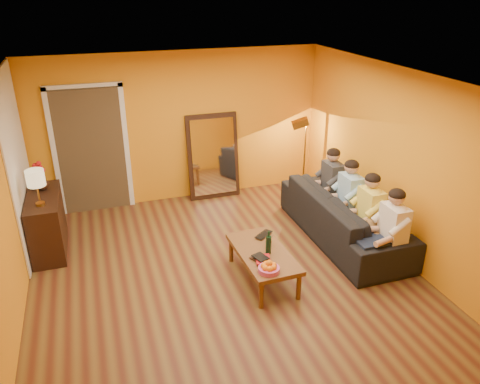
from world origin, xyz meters
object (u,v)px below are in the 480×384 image
object	(u,v)px
person_mid_right	(349,198)
person_far_right	(332,184)
person_mid_left	(370,214)
laptop	(266,236)
coffee_table	(263,265)
dog	(374,245)
wine_bottle	(268,242)
sofa	(344,216)
tumbler	(268,242)
vase	(41,183)
floor_lamp	(304,158)
table_lamp	(37,188)
sideboard	(47,223)
person_far_left	(393,232)
mirror_frame	(213,156)

from	to	relation	value
person_mid_right	person_far_right	bearing A→B (deg)	90.00
person_mid_left	person_far_right	world-z (taller)	same
laptop	person_mid_right	bearing A→B (deg)	-21.95
coffee_table	dog	bearing A→B (deg)	-10.03
person_mid_left	wine_bottle	bearing A→B (deg)	-171.66
sofa	wine_bottle	distance (m)	1.66
dog	wine_bottle	xyz separation A→B (m)	(-1.48, 0.17, 0.22)
sofa	laptop	size ratio (longest dim) A/B	8.50
sofa	tumbler	distance (m)	1.52
person_mid_left	vase	world-z (taller)	person_mid_left
floor_lamp	wine_bottle	bearing A→B (deg)	-105.14
table_lamp	laptop	distance (m)	3.13
tumbler	vase	size ratio (longest dim) A/B	0.47
laptop	vase	xyz separation A→B (m)	(-2.87, 1.60, 0.52)
dog	sideboard	bearing A→B (deg)	166.80
sideboard	coffee_table	xyz separation A→B (m)	(2.69, -1.70, -0.21)
sofa	person_mid_left	bearing A→B (deg)	-163.89
vase	coffee_table	bearing A→B (deg)	-35.97
sideboard	person_mid_right	xyz separation A→B (m)	(4.37, -0.96, 0.18)
person_far_right	person_mid_right	bearing A→B (deg)	-90.00
person_mid_right	tumbler	size ratio (longest dim) A/B	12.24
person_far_left	dog	bearing A→B (deg)	138.31
mirror_frame	wine_bottle	world-z (taller)	mirror_frame
laptop	coffee_table	bearing A→B (deg)	-153.70
mirror_frame	sofa	size ratio (longest dim) A/B	0.60
floor_lamp	vase	world-z (taller)	floor_lamp
mirror_frame	floor_lamp	size ratio (longest dim) A/B	1.06
floor_lamp	tumbler	size ratio (longest dim) A/B	14.44
person_mid_right	tumbler	world-z (taller)	person_mid_right
person_mid_left	person_mid_right	bearing A→B (deg)	90.00
floor_lamp	person_far_right	distance (m)	0.98
sideboard	laptop	size ratio (longest dim) A/B	3.97
table_lamp	floor_lamp	distance (m)	4.44
mirror_frame	sofa	world-z (taller)	mirror_frame
coffee_table	sideboard	bearing A→B (deg)	145.97
dog	floor_lamp	bearing A→B (deg)	98.49
person_mid_right	vase	size ratio (longest dim) A/B	5.73
sofa	tumbler	size ratio (longest dim) A/B	25.34
laptop	vase	distance (m)	3.33
person_far_left	tumbler	world-z (taller)	person_far_left
vase	wine_bottle	bearing A→B (deg)	-36.16
person_mid_right	tumbler	bearing A→B (deg)	-158.36
tumbler	sofa	bearing A→B (deg)	19.94
mirror_frame	person_mid_right	bearing A→B (deg)	-52.29
floor_lamp	person_mid_left	distance (m)	2.08
person_far_left	coffee_table	bearing A→B (deg)	167.88
coffee_table	laptop	size ratio (longest dim) A/B	4.10
person_far_left	table_lamp	bearing A→B (deg)	158.03
floor_lamp	person_mid_left	xyz separation A→B (m)	(0.03, -2.08, -0.11)
coffee_table	vase	distance (m)	3.41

